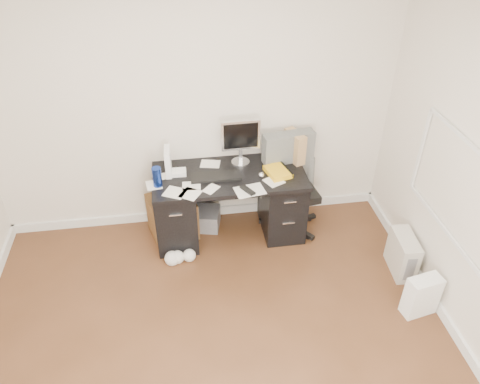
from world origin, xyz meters
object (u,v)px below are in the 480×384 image
(keyboard, at_px, (216,177))
(wicker_basket, at_px, (172,217))
(pc_tower, at_px, (403,254))
(office_chair, at_px, (292,187))
(desk, at_px, (230,203))
(lcd_monitor, at_px, (240,142))

(keyboard, bearing_deg, wicker_basket, 166.33)
(pc_tower, bearing_deg, wicker_basket, 162.78)
(office_chair, height_order, pc_tower, office_chair)
(desk, xyz_separation_m, pc_tower, (1.56, -0.79, -0.20))
(lcd_monitor, relative_size, pc_tower, 1.21)
(lcd_monitor, bearing_deg, keyboard, -141.10)
(desk, height_order, lcd_monitor, lcd_monitor)
(lcd_monitor, bearing_deg, office_chair, -22.14)
(desk, distance_m, office_chair, 0.66)
(lcd_monitor, distance_m, pc_tower, 1.90)
(lcd_monitor, relative_size, wicker_basket, 1.11)
(keyboard, xyz_separation_m, office_chair, (0.78, 0.04, -0.23))
(office_chair, bearing_deg, keyboard, 174.74)
(desk, bearing_deg, wicker_basket, 172.47)
(lcd_monitor, distance_m, office_chair, 0.71)
(pc_tower, relative_size, wicker_basket, 0.92)
(pc_tower, distance_m, wicker_basket, 2.32)
(lcd_monitor, height_order, office_chair, lcd_monitor)
(lcd_monitor, xyz_separation_m, wicker_basket, (-0.74, -0.11, -0.77))
(keyboard, height_order, pc_tower, keyboard)
(lcd_monitor, distance_m, keyboard, 0.43)
(office_chair, height_order, wicker_basket, office_chair)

